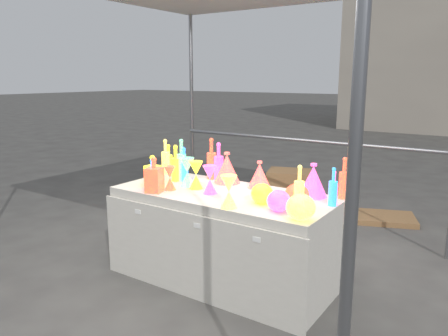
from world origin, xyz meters
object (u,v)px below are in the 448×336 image
Objects in this scene: hourglass_0 at (170,178)px; decanter_0 at (153,171)px; cardboard_box_closed at (291,187)px; lampshade_0 at (259,175)px; globe_0 at (262,195)px; display_table at (223,237)px; bottle_0 at (169,159)px.

decanter_0 is at bearing 176.43° from hourglass_0.
cardboard_box_closed is 2.63× the size of lampshade_0.
globe_0 is (0.93, -2.49, 0.60)m from cardboard_box_closed.
display_table is at bearing 22.80° from hourglass_0.
bottle_0 is at bearing 159.72° from display_table.
display_table is 2.46m from cardboard_box_closed.
cardboard_box_closed is 2.65m from hourglass_0.
bottle_0 is 1.71× the size of globe_0.
decanter_0 reaches higher than cardboard_box_closed.
lampshade_0 is at bearing 33.14° from decanter_0.
decanter_0 reaches higher than display_table.
bottle_0 is (-0.32, -2.08, 0.67)m from cardboard_box_closed.
decanter_0 is at bearing -63.56° from bottle_0.
globe_0 is (0.41, -0.10, 0.44)m from display_table.
lampshade_0 is (-0.24, 0.39, 0.05)m from globe_0.
lampshade_0 reaches higher than globe_0.
decanter_0 is (-0.09, -2.55, 0.66)m from cardboard_box_closed.
globe_0 reaches higher than cardboard_box_closed.
hourglass_0 reaches higher than globe_0.
bottle_0 is at bearing 131.79° from hourglass_0.
decanter_0 reaches higher than hourglass_0.
globe_0 reaches higher than display_table.
globe_0 is (1.02, 0.06, -0.07)m from decanter_0.
hourglass_0 is (0.44, -0.49, -0.04)m from bottle_0.
hourglass_0 is 0.74m from lampshade_0.
cardboard_box_closed is at bearing 128.43° from lampshade_0.
bottle_0 is 1.02m from lampshade_0.
lampshade_0 reaches higher than hourglass_0.
decanter_0 is 0.90m from lampshade_0.
cardboard_box_closed is 2.26× the size of decanter_0.
cardboard_box_closed is at bearing 110.56° from globe_0.
display_table is at bearing 166.47° from globe_0.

